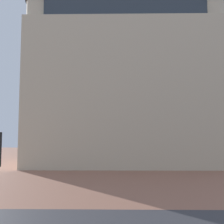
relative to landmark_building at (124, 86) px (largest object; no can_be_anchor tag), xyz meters
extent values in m
cube|color=beige|center=(-0.02, 0.24, -1.79)|extent=(25.42, 13.59, 18.84)
cube|color=#2D3842|center=(-0.02, 0.24, 8.83)|extent=(23.38, 12.51, 2.40)
cube|color=beige|center=(0.25, 0.24, 5.53)|extent=(4.46, 4.46, 33.48)
cylinder|color=beige|center=(-11.23, -5.06, -0.67)|extent=(2.80, 2.80, 21.08)
cylinder|color=beige|center=(11.19, -5.06, -0.75)|extent=(2.80, 2.80, 20.92)
camera|label=1|loc=(-1.21, -35.64, -6.74)|focal=39.68mm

